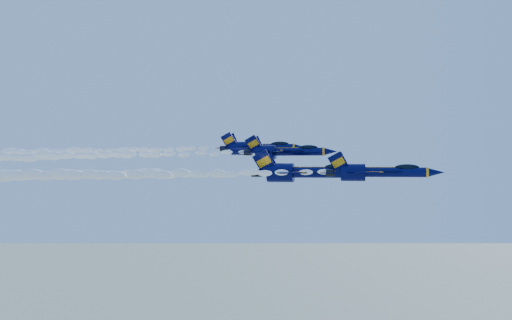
% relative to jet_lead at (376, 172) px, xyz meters
% --- Properties ---
extents(jet_lead, '(16.10, 13.21, 5.98)m').
position_rel_jet_lead_xyz_m(jet_lead, '(0.00, 0.00, 0.00)').
color(jet_lead, '#030535').
extents(smoke_trail_jet_lead, '(59.33, 2.18, 1.96)m').
position_rel_jet_lead_xyz_m(smoke_trail_jet_lead, '(-36.55, 0.00, -0.48)').
color(smoke_trail_jet_lead, white).
extents(jet_second, '(19.61, 16.08, 7.29)m').
position_rel_jet_lead_xyz_m(jet_second, '(-10.84, 5.70, -0.10)').
color(jet_second, '#030535').
extents(smoke_trail_jet_second, '(59.33, 2.66, 2.39)m').
position_rel_jet_lead_xyz_m(smoke_trail_jet_second, '(-48.88, 5.70, -0.62)').
color(smoke_trail_jet_second, white).
extents(jet_third, '(16.23, 13.31, 6.03)m').
position_rel_jet_lead_xyz_m(jet_third, '(-15.51, 13.18, 3.40)').
color(jet_third, '#030535').
extents(smoke_trail_jet_third, '(59.33, 2.20, 1.98)m').
position_rel_jet_lead_xyz_m(smoke_trail_jet_third, '(-52.11, 13.18, 2.91)').
color(smoke_trail_jet_third, white).
extents(jet_fourth, '(17.15, 14.07, 6.37)m').
position_rel_jet_lead_xyz_m(jet_fourth, '(-22.53, 22.93, 4.52)').
color(jet_fourth, '#030535').
extents(smoke_trail_jet_fourth, '(59.33, 2.32, 2.09)m').
position_rel_jet_lead_xyz_m(smoke_trail_jet_fourth, '(-59.52, 22.93, 4.03)').
color(smoke_trail_jet_fourth, white).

